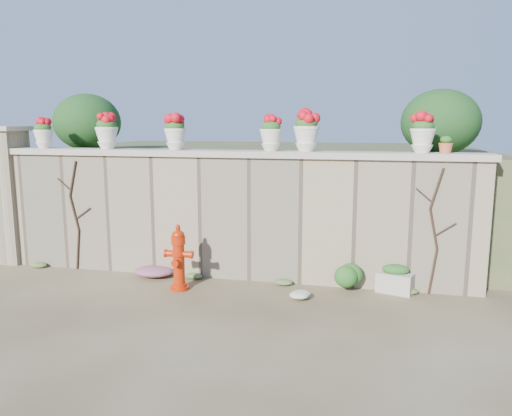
% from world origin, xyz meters
% --- Properties ---
extents(ground, '(80.00, 80.00, 0.00)m').
position_xyz_m(ground, '(0.00, 0.00, 0.00)').
color(ground, '#4A3A25').
rests_on(ground, ground).
extents(stone_wall, '(8.00, 0.40, 2.00)m').
position_xyz_m(stone_wall, '(0.00, 1.80, 1.00)').
color(stone_wall, gray).
rests_on(stone_wall, ground).
extents(wall_cap, '(8.10, 0.52, 0.10)m').
position_xyz_m(wall_cap, '(0.00, 1.80, 2.05)').
color(wall_cap, '#BCB39F').
rests_on(wall_cap, stone_wall).
extents(gate_pillar, '(0.72, 0.72, 2.48)m').
position_xyz_m(gate_pillar, '(-4.15, 1.80, 1.26)').
color(gate_pillar, gray).
rests_on(gate_pillar, ground).
extents(raised_fill, '(9.00, 6.00, 2.00)m').
position_xyz_m(raised_fill, '(0.00, 5.00, 1.00)').
color(raised_fill, '#384C23').
rests_on(raised_fill, ground).
extents(back_shrub_left, '(1.30, 1.30, 1.10)m').
position_xyz_m(back_shrub_left, '(-3.20, 3.00, 2.55)').
color(back_shrub_left, '#143814').
rests_on(back_shrub_left, raised_fill).
extents(back_shrub_right, '(1.30, 1.30, 1.10)m').
position_xyz_m(back_shrub_right, '(3.40, 3.00, 2.55)').
color(back_shrub_right, '#143814').
rests_on(back_shrub_right, raised_fill).
extents(vine_left, '(0.60, 0.04, 1.91)m').
position_xyz_m(vine_left, '(-2.67, 1.58, 0.99)').
color(vine_left, black).
rests_on(vine_left, ground).
extents(vine_right, '(0.60, 0.04, 1.91)m').
position_xyz_m(vine_right, '(3.23, 1.58, 0.99)').
color(vine_right, black).
rests_on(vine_right, ground).
extents(fire_hydrant, '(0.43, 0.31, 1.02)m').
position_xyz_m(fire_hydrant, '(-0.54, 0.95, 0.51)').
color(fire_hydrant, '#B82307').
rests_on(fire_hydrant, ground).
extents(planter_box, '(0.59, 0.45, 0.44)m').
position_xyz_m(planter_box, '(2.70, 1.55, 0.20)').
color(planter_box, '#BCB39F').
rests_on(planter_box, ground).
extents(green_shrub, '(0.59, 0.53, 0.56)m').
position_xyz_m(green_shrub, '(1.93, 1.40, 0.28)').
color(green_shrub, '#1E5119').
rests_on(green_shrub, ground).
extents(magenta_clump, '(0.86, 0.58, 0.23)m').
position_xyz_m(magenta_clump, '(-1.31, 1.49, 0.12)').
color(magenta_clump, '#C4278F').
rests_on(magenta_clump, ground).
extents(white_flowers, '(0.47, 0.37, 0.17)m').
position_xyz_m(white_flowers, '(1.38, 0.91, 0.08)').
color(white_flowers, white).
rests_on(white_flowers, ground).
extents(urn_pot_0, '(0.33, 0.33, 0.52)m').
position_xyz_m(urn_pot_0, '(-3.34, 1.80, 2.36)').
color(urn_pot_0, silver).
rests_on(urn_pot_0, wall_cap).
extents(urn_pot_1, '(0.38, 0.38, 0.60)m').
position_xyz_m(urn_pot_1, '(-2.12, 1.80, 2.39)').
color(urn_pot_1, silver).
rests_on(urn_pot_1, wall_cap).
extents(urn_pot_2, '(0.36, 0.36, 0.56)m').
position_xyz_m(urn_pot_2, '(-0.88, 1.80, 2.38)').
color(urn_pot_2, silver).
rests_on(urn_pot_2, wall_cap).
extents(urn_pot_3, '(0.35, 0.35, 0.56)m').
position_xyz_m(urn_pot_3, '(0.73, 1.80, 2.37)').
color(urn_pot_3, silver).
rests_on(urn_pot_3, wall_cap).
extents(urn_pot_4, '(0.40, 0.40, 0.63)m').
position_xyz_m(urn_pot_4, '(1.29, 1.80, 2.41)').
color(urn_pot_4, silver).
rests_on(urn_pot_4, wall_cap).
extents(urn_pot_5, '(0.37, 0.37, 0.58)m').
position_xyz_m(urn_pot_5, '(3.01, 1.80, 2.39)').
color(urn_pot_5, silver).
rests_on(urn_pot_5, wall_cap).
extents(terracotta_pot, '(0.21, 0.21, 0.25)m').
position_xyz_m(terracotta_pot, '(3.34, 1.80, 2.21)').
color(terracotta_pot, '#C15A3A').
rests_on(terracotta_pot, wall_cap).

